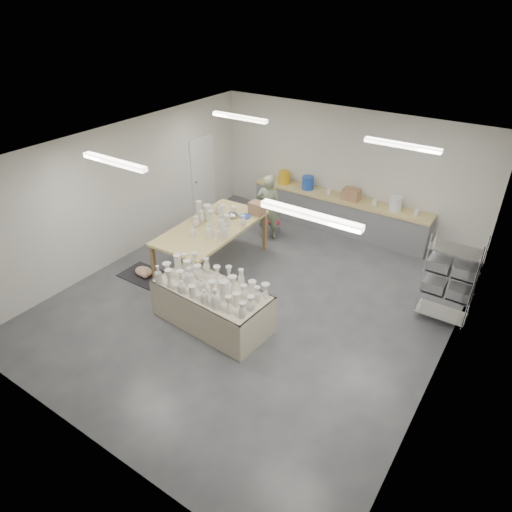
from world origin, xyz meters
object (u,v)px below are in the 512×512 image
Objects in this scene: drying_table at (212,304)px; work_table at (216,225)px; potter at (269,207)px; red_stool at (274,223)px.

work_table is at bearing 129.34° from drying_table.
potter is (0.24, 1.72, -0.17)m from work_table.
work_table is at bearing 63.41° from potter.
drying_table is 5.57× the size of red_stool.
drying_table is 2.15m from work_table.
work_table is 2.13m from red_stool.
potter is 0.61m from red_stool.
potter is at bearing -90.00° from red_stool.
drying_table is at bearing -75.28° from red_stool.
potter reaches higher than drying_table.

